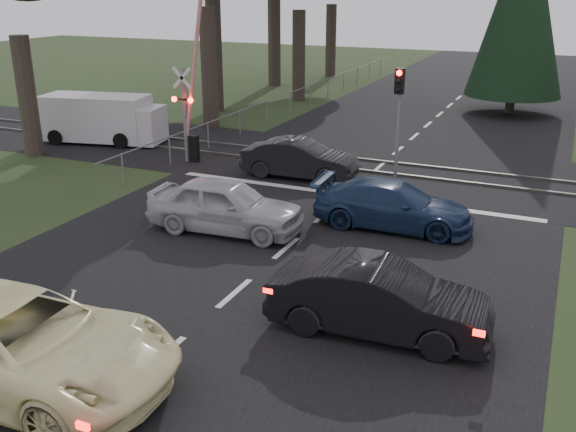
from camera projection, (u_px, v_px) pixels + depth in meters
The scene contains 16 objects.
ground at pixel (234, 293), 15.19m from camera, with size 120.00×120.00×0.00m, color #283A1A.
road at pixel (363, 181), 23.77m from camera, with size 14.00×100.00×0.01m, color black.
rail_corridor at pixel (378, 168), 25.48m from camera, with size 120.00×8.00×0.01m, color black.
stop_line at pixel (347, 195), 22.22m from camera, with size 13.00×0.35×0.00m, color silver.
rail_near at pixel (373, 172), 24.78m from camera, with size 120.00×0.12×0.10m, color #59544C.
rail_far at pixel (384, 162), 26.16m from camera, with size 120.00×0.12×0.10m, color #59544C.
crossing_signal at pixel (190, 112), 25.66m from camera, with size 1.62×0.38×6.96m.
traffic_signal_center at pixel (399, 105), 23.01m from camera, with size 0.32×0.48×4.10m.
conifer_tree at pixel (522, 1), 34.11m from camera, with size 5.20×5.20×11.00m.
fence_left at pixel (301, 108), 37.48m from camera, with size 0.10×36.00×1.20m, color slate, non-canonical shape.
cream_coupe at pixel (16, 342), 11.54m from camera, with size 2.81×6.10×1.69m, color #FCF5B5.
dark_hatchback at pixel (379, 300), 13.26m from camera, with size 1.61×4.60×1.52m, color black.
silver_car at pixel (226, 206), 18.76m from camera, with size 1.86×4.63×1.58m, color #ABAEB3.
blue_sedan at pixel (393, 205), 19.10m from camera, with size 1.93×4.74×1.38m, color #192D4D.
dark_car_far at pixel (300, 159), 23.98m from camera, with size 1.51×4.34×1.43m, color black.
white_van at pixel (105, 119), 29.20m from camera, with size 5.76×3.05×2.14m.
Camera 1 is at (6.70, -11.94, 6.93)m, focal length 40.00 mm.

